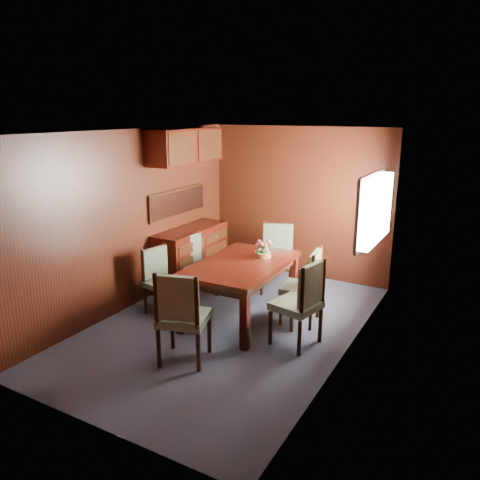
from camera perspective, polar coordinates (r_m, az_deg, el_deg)
The scene contains 11 objects.
ground at distance 6.02m, azimuth -1.46°, elevation -10.37°, with size 4.50×4.50×0.00m, color #313543.
room_shell at distance 5.85m, azimuth -0.78°, elevation 5.68°, with size 3.06×4.52×2.41m.
sideboard at distance 7.28m, azimuth -5.95°, elevation -2.00°, with size 0.48×1.40×0.90m, color black.
dining_table at distance 6.00m, azimuth 0.11°, elevation -3.71°, with size 1.05×1.64×0.76m.
chair_left_near at distance 6.32m, azimuth -9.69°, elevation -4.42°, with size 0.48×0.50×0.90m.
chair_left_far at distance 6.81m, azimuth -5.53°, elevation -2.71°, with size 0.51×0.52×0.92m.
chair_right_near at distance 5.36m, azimuth 7.59°, elevation -7.15°, with size 0.56×0.58×1.03m.
chair_right_far at distance 5.96m, azimuth 8.07°, elevation -5.16°, with size 0.50×0.52×0.97m.
chair_head at distance 4.99m, azimuth -7.19°, elevation -8.79°, with size 0.62×0.60×1.05m.
chair_foot at distance 7.02m, azimuth 4.57°, elevation -1.64°, with size 0.62×0.60×1.02m.
flower_centerpiece at distance 6.16m, azimuth 2.78°, elevation -1.06°, with size 0.24×0.24×0.24m.
Camera 1 is at (2.78, -4.66, 2.63)m, focal length 35.00 mm.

